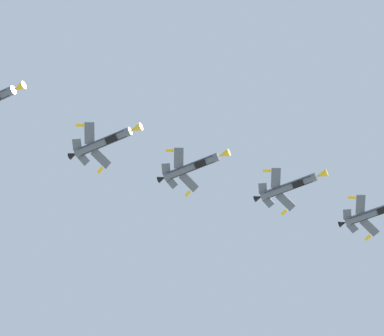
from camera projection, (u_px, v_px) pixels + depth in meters
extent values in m
cylinder|color=#4C5666|center=(373.00, 213.00, 157.81)|extent=(11.69, 6.33, 1.70)
cube|color=#232833|center=(373.00, 214.00, 157.36)|extent=(9.83, 5.34, 1.07)
cone|color=black|center=(342.00, 223.00, 159.79)|extent=(2.01, 1.88, 1.36)
cube|color=black|center=(383.00, 211.00, 156.41)|extent=(2.56, 2.13, 1.28)
cube|color=#4C5666|center=(370.00, 227.00, 158.52)|extent=(4.10, 3.81, 2.29)
cube|color=yellow|center=(368.00, 237.00, 159.09)|extent=(1.47, 1.62, 0.49)
cube|color=#4C5666|center=(360.00, 205.00, 157.94)|extent=(2.19, 3.87, 2.29)
cube|color=yellow|center=(352.00, 197.00, 158.03)|extent=(1.64, 0.73, 0.49)
cube|color=#4C5666|center=(352.00, 227.00, 159.48)|extent=(2.60, 2.60, 1.25)
cube|color=#4C5666|center=(347.00, 214.00, 159.14)|extent=(1.75, 2.02, 1.25)
cube|color=yellow|center=(351.00, 218.00, 160.94)|extent=(2.98, 2.40, 2.35)
cylinder|color=#4C5666|center=(288.00, 187.00, 152.24)|extent=(11.69, 6.33, 1.70)
cube|color=#232833|center=(288.00, 187.00, 151.79)|extent=(9.83, 5.34, 1.06)
cone|color=yellow|center=(321.00, 175.00, 150.14)|extent=(2.82, 2.39, 1.56)
cone|color=black|center=(258.00, 198.00, 154.22)|extent=(2.01, 1.88, 1.36)
ellipsoid|color=#192333|center=(301.00, 181.00, 152.07)|extent=(3.53, 2.65, 1.50)
cube|color=black|center=(298.00, 184.00, 150.84)|extent=(2.56, 2.13, 1.27)
cube|color=#4C5666|center=(286.00, 201.00, 152.99)|extent=(4.12, 3.83, 2.23)
cube|color=yellow|center=(284.00, 212.00, 153.59)|extent=(1.47, 1.63, 0.48)
cube|color=#4C5666|center=(276.00, 178.00, 152.33)|extent=(2.19, 3.90, 2.23)
cube|color=yellow|center=(267.00, 171.00, 152.39)|extent=(1.64, 0.73, 0.48)
cube|color=#4C5666|center=(268.00, 202.00, 153.93)|extent=(2.62, 2.61, 1.22)
cube|color=#4C5666|center=(263.00, 188.00, 153.54)|extent=(1.75, 2.04, 1.22)
cube|color=yellow|center=(268.00, 192.00, 155.36)|extent=(2.96, 2.36, 2.36)
cylinder|color=#4C5666|center=(191.00, 167.00, 149.33)|extent=(11.69, 6.33, 1.70)
cube|color=#232833|center=(191.00, 167.00, 148.88)|extent=(9.82, 5.33, 1.09)
cone|color=yellow|center=(224.00, 154.00, 147.23)|extent=(2.82, 2.39, 1.56)
cone|color=black|center=(162.00, 179.00, 151.31)|extent=(2.01, 1.88, 1.36)
ellipsoid|color=#192333|center=(204.00, 162.00, 149.16)|extent=(3.54, 2.66, 1.51)
cube|color=black|center=(200.00, 164.00, 147.92)|extent=(2.57, 2.14, 1.29)
cube|color=#4C5666|center=(189.00, 182.00, 150.00)|extent=(4.07, 3.79, 2.36)
cube|color=yellow|center=(188.00, 193.00, 150.52)|extent=(1.47, 1.62, 0.50)
cube|color=#4C5666|center=(179.00, 158.00, 149.51)|extent=(2.19, 3.83, 2.36)
cube|color=yellow|center=(170.00, 150.00, 149.64)|extent=(1.64, 0.73, 0.50)
cube|color=#4C5666|center=(172.00, 183.00, 150.97)|extent=(2.59, 2.59, 1.28)
cube|color=#4C5666|center=(166.00, 169.00, 150.68)|extent=(1.75, 2.00, 1.28)
cube|color=yellow|center=(173.00, 173.00, 152.46)|extent=(2.99, 2.43, 2.32)
cylinder|color=#4C5666|center=(103.00, 142.00, 141.98)|extent=(11.69, 6.33, 1.70)
cube|color=#232833|center=(102.00, 143.00, 141.53)|extent=(9.83, 5.34, 1.06)
cone|color=yellow|center=(136.00, 129.00, 139.87)|extent=(2.82, 2.39, 1.56)
cone|color=black|center=(73.00, 155.00, 143.96)|extent=(2.01, 1.88, 1.36)
ellipsoid|color=#192333|center=(116.00, 137.00, 141.80)|extent=(3.53, 2.65, 1.50)
cube|color=black|center=(111.00, 139.00, 140.58)|extent=(2.56, 2.13, 1.27)
cube|color=#4C5666|center=(101.00, 158.00, 142.73)|extent=(4.12, 3.83, 2.24)
cube|color=yellow|center=(100.00, 170.00, 143.32)|extent=(1.47, 1.63, 0.48)
cube|color=#4C5666|center=(89.00, 133.00, 142.07)|extent=(2.19, 3.90, 2.24)
cube|color=yellow|center=(80.00, 125.00, 142.14)|extent=(1.64, 0.73, 0.48)
cube|color=#4C5666|center=(84.00, 159.00, 143.67)|extent=(2.61, 2.61, 1.22)
cube|color=#4C5666|center=(77.00, 145.00, 143.28)|extent=(1.75, 2.04, 1.22)
cube|color=yellow|center=(85.00, 149.00, 145.10)|extent=(2.96, 2.37, 2.36)
cone|color=yellow|center=(19.00, 87.00, 136.06)|extent=(2.82, 2.39, 1.56)
ellipsoid|color=#192333|center=(0.00, 96.00, 137.98)|extent=(3.53, 2.63, 1.48)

